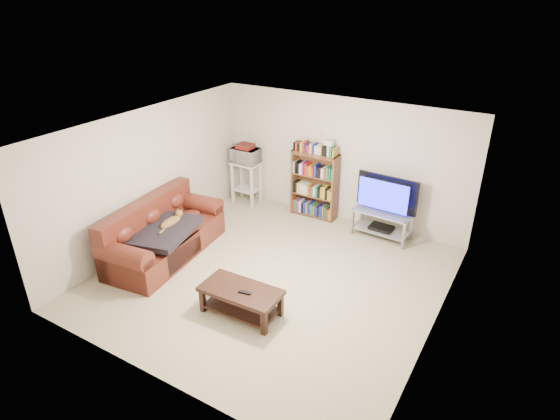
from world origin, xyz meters
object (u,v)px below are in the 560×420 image
Objects in this scene: sofa at (161,237)px; tv_stand at (382,220)px; coffee_table at (241,296)px; bookshelf at (314,184)px.

sofa is 3.92m from tv_stand.
tv_stand is at bearing 32.80° from sofa.
sofa reaches higher than tv_stand.
coffee_table is 3.27m from tv_stand.
bookshelf is at bearing 176.79° from tv_stand.
sofa is at bearing -137.59° from tv_stand.
sofa is 1.77× the size of bookshelf.
tv_stand is 1.52m from bookshelf.
bookshelf reaches higher than coffee_table.
bookshelf is at bearing 97.74° from coffee_table.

